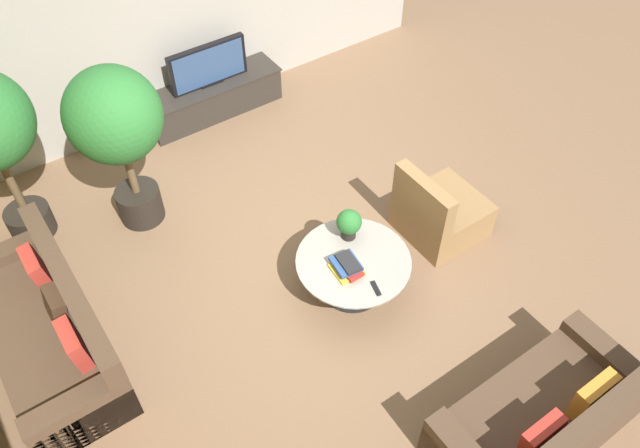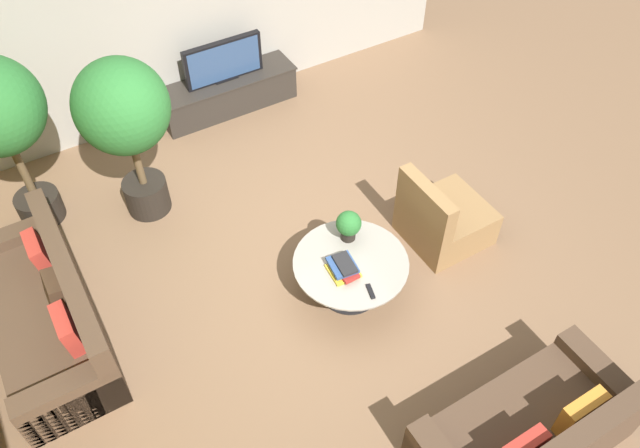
# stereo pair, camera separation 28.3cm
# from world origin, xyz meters

# --- Properties ---
(ground_plane) EXTENTS (24.00, 24.00, 0.00)m
(ground_plane) POSITION_xyz_m (0.00, 0.00, 0.00)
(ground_plane) COLOR brown
(back_wall_stone) EXTENTS (7.40, 0.12, 3.00)m
(back_wall_stone) POSITION_xyz_m (0.00, 3.26, 1.50)
(back_wall_stone) COLOR #A39E93
(back_wall_stone) RESTS_ON ground
(media_console) EXTENTS (1.79, 0.50, 0.44)m
(media_console) POSITION_xyz_m (0.36, 2.94, 0.23)
(media_console) COLOR #2D2823
(media_console) RESTS_ON ground
(television) EXTENTS (1.01, 0.13, 0.52)m
(television) POSITION_xyz_m (0.36, 2.94, 0.70)
(television) COLOR black
(television) RESTS_ON media_console
(coffee_table) EXTENTS (1.09, 1.09, 0.43)m
(coffee_table) POSITION_xyz_m (0.11, -0.34, 0.31)
(coffee_table) COLOR black
(coffee_table) RESTS_ON ground
(couch_by_wall) EXTENTS (0.84, 2.05, 0.84)m
(couch_by_wall) POSITION_xyz_m (-2.48, 0.64, 0.29)
(couch_by_wall) COLOR #4C3828
(couch_by_wall) RESTS_ON ground
(couch_near_entry) EXTENTS (1.75, 0.84, 0.84)m
(couch_near_entry) POSITION_xyz_m (0.44, -2.41, 0.29)
(couch_near_entry) COLOR #4C3828
(couch_near_entry) RESTS_ON ground
(armchair_wicker) EXTENTS (0.80, 0.76, 0.86)m
(armchair_wicker) POSITION_xyz_m (1.30, -0.24, 0.27)
(armchair_wicker) COLOR olive
(armchair_wicker) RESTS_ON ground
(potted_palm_corner) EXTENTS (0.92, 0.92, 1.84)m
(potted_palm_corner) POSITION_xyz_m (-1.17, 1.74, 1.25)
(potted_palm_corner) COLOR black
(potted_palm_corner) RESTS_ON ground
(potted_plant_tabletop) EXTENTS (0.24, 0.24, 0.32)m
(potted_plant_tabletop) POSITION_xyz_m (0.25, -0.07, 0.62)
(potted_plant_tabletop) COLOR black
(potted_plant_tabletop) RESTS_ON coffee_table
(book_stack) EXTENTS (0.28, 0.32, 0.12)m
(book_stack) POSITION_xyz_m (-0.01, -0.40, 0.49)
(book_stack) COLOR gold
(book_stack) RESTS_ON coffee_table
(remote_black) EXTENTS (0.08, 0.16, 0.02)m
(remote_black) POSITION_xyz_m (0.07, -0.72, 0.44)
(remote_black) COLOR black
(remote_black) RESTS_ON coffee_table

